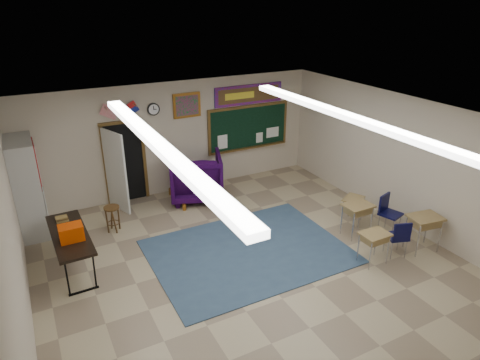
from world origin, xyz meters
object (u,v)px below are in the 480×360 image
student_desk_front_left (357,218)px  student_desk_front_right (352,209)px  wooden_stool (113,219)px  wingback_armchair (196,176)px  folding_table (72,250)px

student_desk_front_left → student_desk_front_right: size_ratio=1.17×
wooden_stool → wingback_armchair: bearing=17.5°
wingback_armchair → student_desk_front_right: (2.77, -2.95, -0.26)m
student_desk_front_left → wingback_armchair: bearing=125.3°
student_desk_front_right → wooden_stool: 5.58m
student_desk_front_left → wooden_stool: 5.52m
student_desk_front_right → folding_table: 6.24m
student_desk_front_left → folding_table: size_ratio=0.39×
student_desk_front_right → folding_table: size_ratio=0.33×
student_desk_front_right → wooden_stool: size_ratio=1.05×
student_desk_front_left → student_desk_front_right: bearing=57.2°
wingback_armchair → folding_table: size_ratio=0.70×
wingback_armchair → student_desk_front_left: (2.44, -3.46, -0.19)m
wingback_armchair → folding_table: 3.88m
student_desk_front_left → student_desk_front_right: student_desk_front_left is taller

